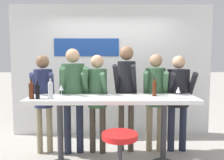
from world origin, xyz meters
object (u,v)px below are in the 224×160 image
Objects in this scene: person_center at (126,85)px; wine_glass_1 at (178,90)px; person_right at (178,93)px; person_center_left at (97,92)px; wine_bottle_0 at (51,89)px; person_far_left at (43,92)px; wine_bottle_3 at (154,88)px; tasting_table at (112,107)px; person_center_right at (155,92)px; person_left at (73,89)px; wine_glass_0 at (61,88)px; bar_stool at (120,151)px; wine_bottle_2 at (31,90)px; wine_bottle_1 at (38,91)px.

person_center reaches higher than wine_glass_1.
person_center is at bearing 179.04° from person_right.
person_center_left is 5.38× the size of wine_bottle_0.
wine_bottle_3 is at bearing -21.90° from person_far_left.
wine_bottle_0 is (-0.64, -0.61, 0.14)m from person_center_left.
tasting_table is 0.93m from person_center_right.
tasting_table is 1.50× the size of person_center_right.
person_far_left reaches higher than wine_bottle_3.
wine_bottle_3 is at bearing -27.26° from person_left.
wine_bottle_0 is (-1.64, -0.68, 0.14)m from person_center_right.
person_center is 1.11m from wine_glass_0.
person_far_left reaches higher than wine_bottle_0.
wine_bottle_3 is (0.57, 0.77, 0.71)m from bar_stool.
person_left reaches higher than wine_bottle_3.
person_center_right is (0.75, 0.53, 0.15)m from tasting_table.
person_right is 9.50× the size of wine_glass_1.
person_right is at bearing 11.16° from person_center.
person_far_left is 0.91m from person_center_left.
person_far_left is 1.00× the size of person_center_left.
person_center_left is 5.80× the size of wine_bottle_2.
wine_bottle_1 is at bearing 4.60° from wine_bottle_2.
person_right is at bearing 11.58° from wine_glass_0.
wine_bottle_0 reaches higher than wine_bottle_2.
person_center_right is at bearing 14.10° from wine_glass_0.
wine_bottle_2 is 1.84m from wine_bottle_3.
person_center_right is 5.84× the size of wine_bottle_2.
wine_glass_1 is (2.14, -0.01, -0.01)m from wine_bottle_2.
person_center_left reaches higher than wine_glass_1.
wine_bottle_0 is 0.31m from wine_glass_0.
wine_bottle_1 is (-0.84, -0.59, 0.12)m from person_center_left.
bar_stool is at bearing -28.46° from wine_bottle_0.
person_center is 1.33m from wine_bottle_0.
person_far_left is 0.94× the size of person_left.
person_center reaches higher than wine_bottle_0.
wine_bottle_2 is at bearing -144.38° from person_center.
bar_stool is 0.43× the size of person_right.
person_far_left is at bearing 164.12° from wine_glass_1.
person_far_left is at bearing -169.21° from person_center_left.
person_center is 0.60m from wine_bottle_3.
tasting_table is 0.64m from person_center.
wine_bottle_2 is 2.14m from wine_glass_1.
bar_stool is at bearing -42.94° from wine_glass_0.
person_far_left is 1.91m from person_center_right.
person_center_left is 1.40m from person_right.
person_far_left is at bearing 167.02° from person_left.
bar_stool is 2.46× the size of wine_bottle_2.
person_center_left is at bearing 153.59° from wine_glass_1.
tasting_table is 0.95m from wine_bottle_0.
person_center is 0.51m from person_center_right.
person_far_left is 2.31m from person_right.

